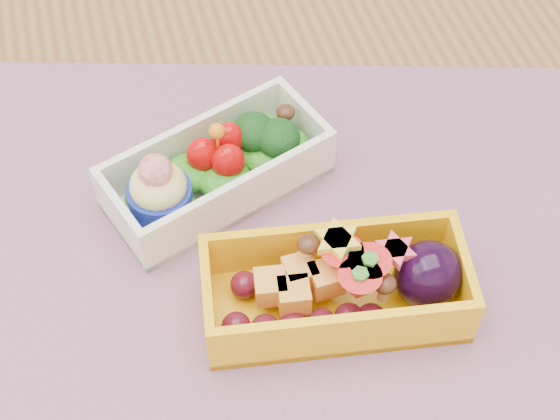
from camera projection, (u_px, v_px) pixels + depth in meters
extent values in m
cube|color=brown|center=(295.00, 219.00, 0.61)|extent=(1.20, 0.80, 0.04)
cube|color=gray|center=(271.00, 253.00, 0.57)|extent=(0.55, 0.48, 0.00)
cube|color=white|center=(217.00, 170.00, 0.58)|extent=(0.17, 0.12, 0.04)
ellipsoid|color=green|center=(217.00, 176.00, 0.59)|extent=(0.15, 0.10, 0.02)
cylinder|color=#14289B|center=(161.00, 202.00, 0.57)|extent=(0.04, 0.04, 0.03)
sphere|color=red|center=(155.00, 171.00, 0.54)|extent=(0.02, 0.02, 0.02)
ellipsoid|color=#B70707|center=(203.00, 155.00, 0.57)|extent=(0.02, 0.02, 0.03)
ellipsoid|color=#B70707|center=(228.00, 162.00, 0.57)|extent=(0.02, 0.02, 0.03)
ellipsoid|color=#B70707|center=(229.00, 140.00, 0.58)|extent=(0.02, 0.02, 0.03)
sphere|color=orange|center=(217.00, 131.00, 0.56)|extent=(0.01, 0.01, 0.01)
ellipsoid|color=black|center=(254.00, 132.00, 0.59)|extent=(0.03, 0.03, 0.03)
ellipsoid|color=black|center=(278.00, 138.00, 0.58)|extent=(0.03, 0.03, 0.03)
ellipsoid|color=#3F2111|center=(286.00, 112.00, 0.59)|extent=(0.01, 0.01, 0.01)
cube|color=#FFB70D|center=(336.00, 289.00, 0.52)|extent=(0.17, 0.09, 0.04)
ellipsoid|color=#510F1D|center=(283.00, 306.00, 0.52)|extent=(0.09, 0.05, 0.02)
cube|color=orange|center=(297.00, 283.00, 0.52)|extent=(0.05, 0.04, 0.02)
cone|color=red|center=(341.00, 262.00, 0.52)|extent=(0.03, 0.03, 0.03)
cone|color=red|center=(368.00, 273.00, 0.51)|extent=(0.03, 0.03, 0.03)
cone|color=red|center=(358.00, 287.00, 0.51)|extent=(0.03, 0.03, 0.03)
cylinder|color=yellow|center=(337.00, 240.00, 0.51)|extent=(0.03, 0.03, 0.01)
cylinder|color=#E53F5B|center=(395.00, 250.00, 0.51)|extent=(0.03, 0.03, 0.01)
ellipsoid|color=#3F2111|center=(308.00, 258.00, 0.52)|extent=(0.01, 0.01, 0.01)
ellipsoid|color=#3F2111|center=(384.00, 291.00, 0.51)|extent=(0.01, 0.01, 0.01)
ellipsoid|color=black|center=(428.00, 275.00, 0.52)|extent=(0.04, 0.04, 0.05)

